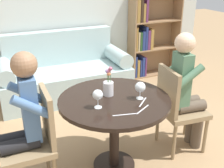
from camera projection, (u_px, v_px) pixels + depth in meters
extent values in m
plane|color=tan|center=(114.00, 166.00, 2.73)|extent=(16.00, 16.00, 0.00)
cylinder|color=black|center=(114.00, 100.00, 2.46)|extent=(0.99, 0.99, 0.03)
cylinder|color=black|center=(114.00, 134.00, 2.59)|extent=(0.09, 0.09, 0.66)
cylinder|color=black|center=(114.00, 164.00, 2.73)|extent=(0.40, 0.40, 0.03)
cube|color=#A8C1C1|center=(66.00, 83.00, 4.10)|extent=(1.84, 0.80, 0.42)
cube|color=#A8C1C1|center=(58.00, 47.00, 4.19)|extent=(1.62, 0.16, 0.50)
cylinder|color=#A8C1C1|center=(4.00, 70.00, 3.67)|extent=(0.22, 0.72, 0.22)
cylinder|color=#A8C1C1|center=(116.00, 55.00, 4.27)|extent=(0.22, 0.72, 0.22)
cube|color=#93704C|center=(151.00, 33.00, 4.87)|extent=(0.89, 0.02, 1.42)
cube|color=#93704C|center=(132.00, 37.00, 4.60)|extent=(0.02, 0.28, 1.42)
cube|color=#93704C|center=(176.00, 32.00, 4.92)|extent=(0.02, 0.28, 1.42)
cube|color=#93704C|center=(152.00, 73.00, 5.03)|extent=(0.84, 0.28, 0.02)
cube|color=#93704C|center=(154.00, 48.00, 4.85)|extent=(0.84, 0.28, 0.02)
cube|color=#93704C|center=(155.00, 21.00, 4.67)|extent=(0.84, 0.28, 0.02)
cube|color=navy|center=(133.00, 66.00, 4.80)|extent=(0.03, 0.23, 0.37)
cube|color=olive|center=(136.00, 67.00, 4.83)|extent=(0.04, 0.23, 0.30)
cube|color=navy|center=(138.00, 67.00, 4.85)|extent=(0.03, 0.23, 0.30)
cube|color=navy|center=(141.00, 66.00, 4.86)|extent=(0.05, 0.23, 0.34)
cube|color=#602D5B|center=(143.00, 65.00, 4.88)|extent=(0.03, 0.23, 0.33)
cube|color=olive|center=(134.00, 39.00, 4.62)|extent=(0.03, 0.23, 0.39)
cube|color=tan|center=(136.00, 41.00, 4.65)|extent=(0.03, 0.23, 0.31)
cube|color=#234723|center=(138.00, 41.00, 4.66)|extent=(0.04, 0.23, 0.31)
cube|color=navy|center=(141.00, 40.00, 4.68)|extent=(0.05, 0.23, 0.32)
cube|color=navy|center=(144.00, 38.00, 4.68)|extent=(0.04, 0.23, 0.39)
cube|color=#602D5B|center=(146.00, 39.00, 4.71)|extent=(0.04, 0.23, 0.32)
cube|color=olive|center=(149.00, 38.00, 4.73)|extent=(0.05, 0.23, 0.34)
cube|color=olive|center=(136.00, 10.00, 4.44)|extent=(0.05, 0.23, 0.39)
cube|color=#332319|center=(139.00, 11.00, 4.47)|extent=(0.04, 0.23, 0.35)
cube|color=olive|center=(141.00, 12.00, 4.50)|extent=(0.04, 0.23, 0.29)
cube|color=#602D5B|center=(144.00, 9.00, 4.50)|extent=(0.04, 0.23, 0.39)
cylinder|color=#937A56|center=(7.00, 162.00, 2.47)|extent=(0.04, 0.04, 0.40)
cylinder|color=#937A56|center=(47.00, 152.00, 2.60)|extent=(0.04, 0.04, 0.40)
cube|color=#937A56|center=(27.00, 147.00, 2.30)|extent=(0.43, 0.43, 0.05)
cube|color=#937A56|center=(48.00, 116.00, 2.27)|extent=(0.04, 0.38, 0.45)
cylinder|color=#937A56|center=(205.00, 136.00, 2.85)|extent=(0.04, 0.04, 0.40)
cylinder|color=#937A56|center=(186.00, 119.00, 3.16)|extent=(0.04, 0.04, 0.40)
cylinder|color=#937A56|center=(174.00, 142.00, 2.75)|extent=(0.04, 0.04, 0.40)
cylinder|color=#937A56|center=(158.00, 124.00, 3.06)|extent=(0.04, 0.04, 0.40)
cube|color=#937A56|center=(183.00, 111.00, 2.87)|extent=(0.46, 0.46, 0.05)
cube|color=#937A56|center=(168.00, 91.00, 2.71)|extent=(0.08, 0.38, 0.45)
cylinder|color=black|center=(10.00, 168.00, 2.36)|extent=(0.11, 0.11, 0.45)
cylinder|color=black|center=(19.00, 138.00, 2.30)|extent=(0.30, 0.11, 0.11)
cylinder|color=black|center=(20.00, 145.00, 2.20)|extent=(0.30, 0.11, 0.11)
cube|color=#4C709E|center=(30.00, 109.00, 2.18)|extent=(0.12, 0.20, 0.53)
cylinder|color=#4C709E|center=(26.00, 93.00, 2.27)|extent=(0.29, 0.07, 0.23)
cylinder|color=#4C709E|center=(31.00, 107.00, 2.04)|extent=(0.29, 0.07, 0.23)
sphere|color=#936B4C|center=(24.00, 65.00, 2.04)|extent=(0.20, 0.20, 0.20)
cylinder|color=brown|center=(197.00, 128.00, 2.94)|extent=(0.11, 0.11, 0.45)
cylinder|color=brown|center=(191.00, 123.00, 3.03)|extent=(0.11, 0.11, 0.45)
cylinder|color=brown|center=(191.00, 106.00, 2.80)|extent=(0.31, 0.14, 0.11)
cylinder|color=brown|center=(185.00, 102.00, 2.90)|extent=(0.31, 0.14, 0.11)
cube|color=#517A5B|center=(181.00, 80.00, 2.71)|extent=(0.14, 0.21, 0.54)
cylinder|color=#517A5B|center=(190.00, 77.00, 2.55)|extent=(0.29, 0.10, 0.23)
cylinder|color=#517A5B|center=(175.00, 67.00, 2.79)|extent=(0.29, 0.10, 0.23)
sphere|color=beige|center=(185.00, 43.00, 2.56)|extent=(0.19, 0.19, 0.19)
cylinder|color=white|center=(98.00, 107.00, 2.30)|extent=(0.06, 0.06, 0.00)
cylinder|color=white|center=(98.00, 103.00, 2.28)|extent=(0.01, 0.01, 0.08)
sphere|color=white|center=(98.00, 95.00, 2.25)|extent=(0.09, 0.09, 0.09)
sphere|color=#E58E75|center=(98.00, 96.00, 2.26)|extent=(0.06, 0.06, 0.06)
cylinder|color=white|center=(140.00, 98.00, 2.45)|extent=(0.06, 0.06, 0.00)
cylinder|color=white|center=(140.00, 95.00, 2.44)|extent=(0.01, 0.01, 0.07)
sphere|color=white|center=(140.00, 87.00, 2.41)|extent=(0.09, 0.09, 0.09)
sphere|color=maroon|center=(140.00, 88.00, 2.42)|extent=(0.07, 0.07, 0.07)
cylinder|color=silver|center=(108.00, 89.00, 2.50)|extent=(0.09, 0.09, 0.12)
cylinder|color=#4C7A42|center=(110.00, 76.00, 2.44)|extent=(0.01, 0.01, 0.13)
sphere|color=#D16684|center=(110.00, 69.00, 2.42)|extent=(0.04, 0.04, 0.04)
cylinder|color=#4C7A42|center=(107.00, 77.00, 2.45)|extent=(0.00, 0.01, 0.10)
sphere|color=#9E70B2|center=(107.00, 71.00, 2.43)|extent=(0.04, 0.04, 0.04)
cylinder|color=#4C7A42|center=(109.00, 77.00, 2.45)|extent=(0.00, 0.01, 0.10)
sphere|color=#D16684|center=(108.00, 71.00, 2.43)|extent=(0.04, 0.04, 0.04)
cylinder|color=#4C7A42|center=(109.00, 78.00, 2.45)|extent=(0.00, 0.01, 0.08)
sphere|color=#E07F4C|center=(109.00, 74.00, 2.44)|extent=(0.04, 0.04, 0.04)
cube|color=silver|center=(143.00, 102.00, 2.39)|extent=(0.14, 0.14, 0.00)
cube|color=silver|center=(143.00, 109.00, 2.27)|extent=(0.17, 0.11, 0.00)
cube|color=silver|center=(125.00, 115.00, 2.19)|extent=(0.19, 0.05, 0.00)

